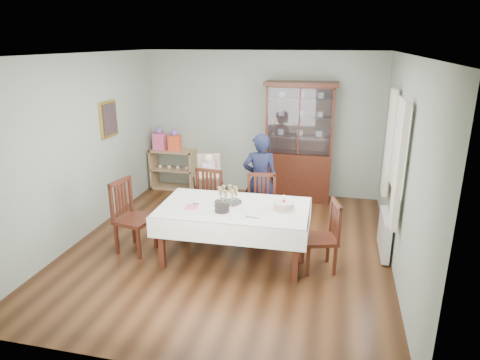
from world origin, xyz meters
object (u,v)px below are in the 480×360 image
(birthday_cake, at_px, (284,206))
(chair_end_right, at_px, (320,250))
(sideboard, at_px, (173,169))
(high_chair, at_px, (209,194))
(chair_end_left, at_px, (135,230))
(gift_bag_pink, at_px, (159,140))
(woman, at_px, (260,180))
(gift_bag_orange, at_px, (175,141))
(dining_table, at_px, (234,232))
(champagne_tray, at_px, (228,198))
(chair_far_right, at_px, (261,221))
(china_cabinet, at_px, (299,140))
(chair_far_left, at_px, (205,216))

(birthday_cake, bearing_deg, chair_end_right, -7.47)
(sideboard, relative_size, high_chair, 0.80)
(chair_end_left, bearing_deg, gift_bag_pink, 27.01)
(woman, height_order, gift_bag_orange, woman)
(birthday_cake, bearing_deg, woman, 113.98)
(sideboard, xyz_separation_m, chair_end_left, (0.47, -2.68, -0.09))
(chair_end_right, bearing_deg, sideboard, -147.33)
(chair_end_right, height_order, gift_bag_orange, gift_bag_orange)
(chair_end_right, relative_size, gift_bag_pink, 2.13)
(dining_table, bearing_deg, birthday_cake, 2.42)
(chair_end_left, xyz_separation_m, champagne_tray, (1.32, 0.20, 0.52))
(chair_far_right, bearing_deg, dining_table, -122.89)
(dining_table, xyz_separation_m, chair_far_right, (0.26, 0.65, -0.09))
(china_cabinet, xyz_separation_m, gift_bag_orange, (-2.44, 0.00, -0.14))
(chair_far_right, distance_m, chair_end_left, 1.85)
(chair_far_left, xyz_separation_m, gift_bag_pink, (-1.54, 1.92, 0.70))
(gift_bag_orange, bearing_deg, birthday_cake, -45.52)
(sideboard, bearing_deg, woman, -33.91)
(chair_end_right, distance_m, high_chair, 2.28)
(chair_far_left, height_order, gift_bag_orange, gift_bag_orange)
(chair_far_left, relative_size, chair_end_left, 0.97)
(chair_end_right, xyz_separation_m, champagne_tray, (-1.27, 0.14, 0.55))
(dining_table, distance_m, chair_far_left, 0.89)
(chair_end_left, xyz_separation_m, chair_end_right, (2.59, 0.06, -0.03))
(chair_end_right, xyz_separation_m, birthday_cake, (-0.50, 0.07, 0.54))
(chair_far_right, relative_size, woman, 0.65)
(chair_end_right, xyz_separation_m, gift_bag_orange, (-2.99, 2.60, 0.71))
(chair_far_right, relative_size, chair_end_left, 0.96)
(chair_end_right, height_order, birthday_cake, birthday_cake)
(high_chair, height_order, champagne_tray, high_chair)
(chair_far_left, xyz_separation_m, chair_end_right, (1.78, -0.68, -0.02))
(woman, bearing_deg, birthday_cake, 101.97)
(woman, xyz_separation_m, high_chair, (-0.85, 0.01, -0.32))
(chair_end_left, bearing_deg, china_cabinet, -25.57)
(china_cabinet, xyz_separation_m, champagne_tray, (-0.71, -2.46, -0.29))
(dining_table, relative_size, woman, 1.34)
(chair_end_right, height_order, champagne_tray, champagne_tray)
(sideboard, xyz_separation_m, gift_bag_orange, (0.06, -0.02, 0.59))
(birthday_cake, bearing_deg, sideboard, 135.00)
(high_chair, distance_m, birthday_cake, 1.87)
(china_cabinet, bearing_deg, chair_end_left, -127.33)
(dining_table, xyz_separation_m, china_cabinet, (0.60, 2.56, 0.74))
(dining_table, xyz_separation_m, gift_bag_pink, (-2.15, 2.56, 0.61))
(chair_end_right, height_order, high_chair, high_chair)
(chair_far_left, bearing_deg, china_cabinet, 63.60)
(woman, relative_size, gift_bag_pink, 3.44)
(champagne_tray, bearing_deg, sideboard, 125.78)
(chair_far_right, xyz_separation_m, woman, (-0.13, 0.57, 0.46))
(chair_far_left, relative_size, woman, 0.66)
(high_chair, bearing_deg, sideboard, 115.10)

